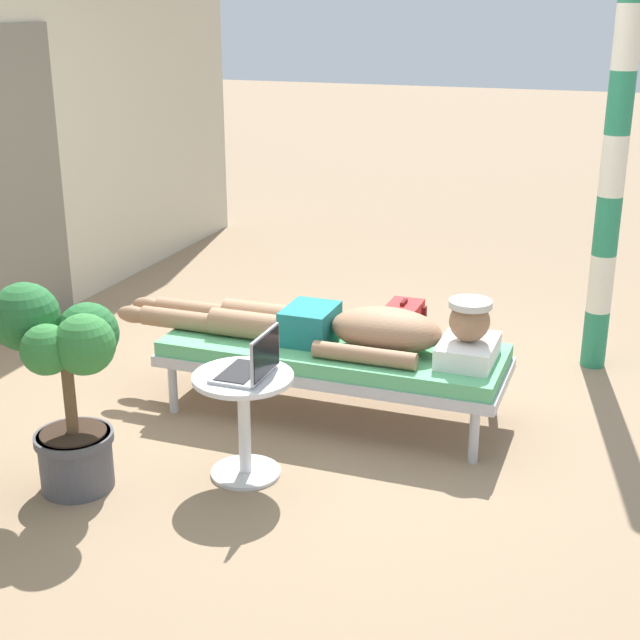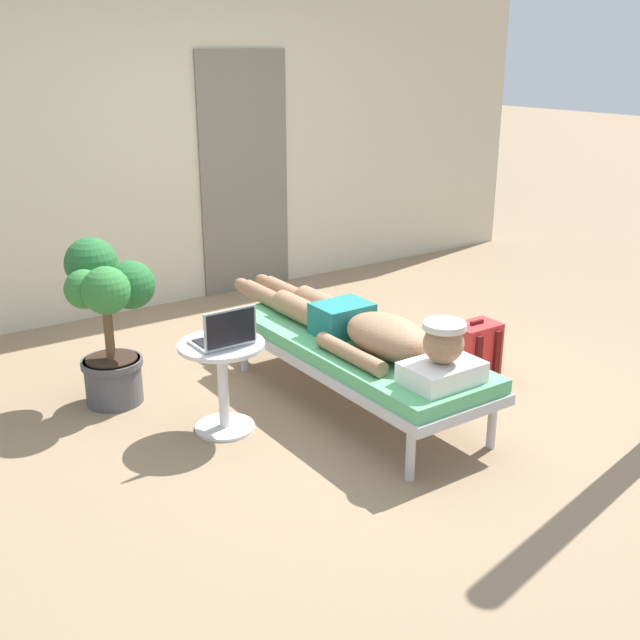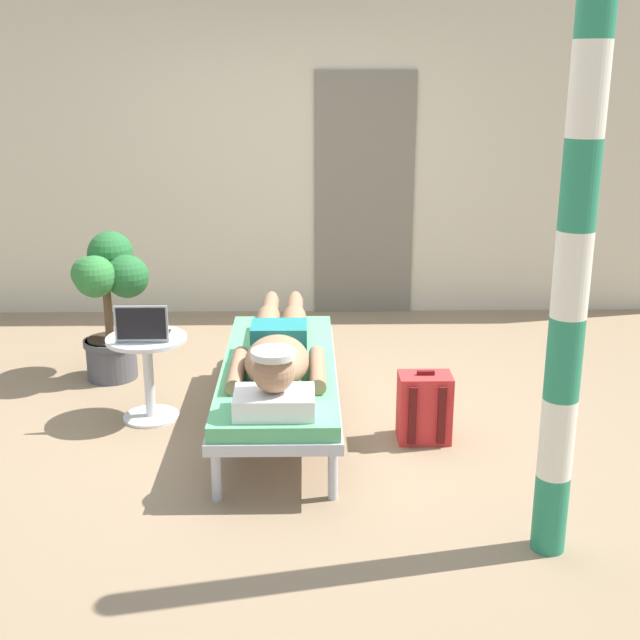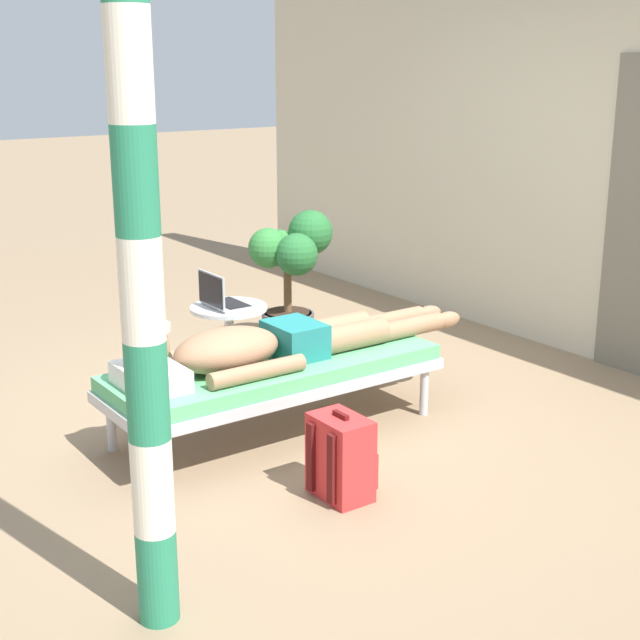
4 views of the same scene
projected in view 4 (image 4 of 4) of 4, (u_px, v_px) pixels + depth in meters
ground_plane at (292, 423)px, 5.19m from camera, size 40.00×40.00×0.00m
house_wall_back at (593, 159)px, 6.13m from camera, size 7.60×0.20×2.70m
lounge_chair at (275, 373)px, 4.98m from camera, size 0.68×1.88×0.42m
person_reclining at (264, 345)px, 4.90m from camera, size 0.53×2.17×0.33m
side_table at (229, 332)px, 5.69m from camera, size 0.48×0.48×0.52m
laptop at (221, 298)px, 5.60m from camera, size 0.31×0.24×0.23m
backpack at (341, 458)px, 4.28m from camera, size 0.30×0.26×0.42m
potted_plant at (291, 270)px, 6.32m from camera, size 0.53×0.63×0.99m
porch_post at (142, 289)px, 3.03m from camera, size 0.15×0.15×2.53m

